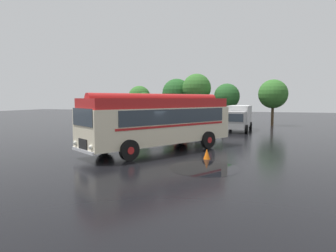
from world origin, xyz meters
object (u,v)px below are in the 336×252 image
object	(u,v)px
box_van	(239,117)
vintage_bus	(160,120)
car_mid_left	(183,120)
traffic_cone	(207,154)
car_mid_right	(207,122)
car_near_left	(157,120)

from	to	relation	value
box_van	vintage_bus	bearing A→B (deg)	-104.49
vintage_bus	box_van	xyz separation A→B (m)	(3.48, 13.45, -0.53)
car_mid_left	traffic_cone	distance (m)	16.80
car_mid_left	box_van	size ratio (longest dim) A/B	0.74
car_mid_right	box_van	world-z (taller)	box_van
car_mid_right	box_van	bearing A→B (deg)	0.69
box_van	traffic_cone	world-z (taller)	box_van
traffic_cone	car_near_left	bearing A→B (deg)	118.90
vintage_bus	car_mid_right	distance (m)	13.46
car_mid_left	box_van	distance (m)	6.05
car_near_left	traffic_cone	size ratio (longest dim) A/B	7.87
car_mid_right	box_van	xyz separation A→B (m)	(3.18, 0.04, 0.52)
box_van	traffic_cone	distance (m)	15.12
vintage_bus	traffic_cone	xyz separation A→B (m)	(3.21, -1.62, -1.62)
car_near_left	box_van	size ratio (longest dim) A/B	0.74
traffic_cone	vintage_bus	bearing A→B (deg)	153.18
traffic_cone	car_mid_right	bearing A→B (deg)	100.97
vintage_bus	car_mid_left	distance (m)	14.43
car_near_left	car_mid_right	xyz separation A→B (m)	(5.76, -0.68, 0.00)
car_near_left	car_mid_right	bearing A→B (deg)	-6.77
car_mid_left	car_mid_right	size ratio (longest dim) A/B	1.01
car_near_left	car_mid_left	xyz separation A→B (m)	(2.96, 0.07, 0.00)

